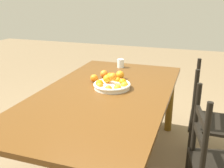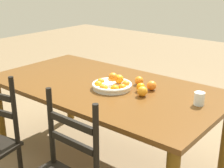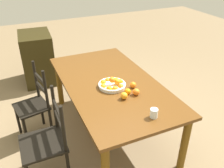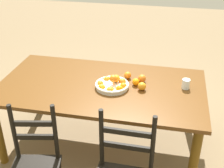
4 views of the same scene
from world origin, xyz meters
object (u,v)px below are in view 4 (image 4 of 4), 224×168
Objects in this scene: orange_loose_1 at (142,86)px; orange_loose_3 at (142,78)px; orange_loose_0 at (128,75)px; orange_loose_2 at (136,82)px; dining_table at (101,93)px; fruit_bowl at (112,85)px; drinking_glass at (186,84)px.

orange_loose_1 is 1.03× the size of orange_loose_3.
orange_loose_2 is at bearing 129.26° from orange_loose_0.
orange_loose_1 is at bearing 177.97° from dining_table.
orange_loose_0 is at bearing -15.77° from orange_loose_3.
orange_loose_0 is (-0.23, -0.19, 0.13)m from dining_table.
dining_table is 0.18m from fruit_bowl.
fruit_bowl reaches higher than orange_loose_3.
drinking_glass is (-0.43, 0.04, 0.01)m from orange_loose_3.
orange_loose_1 is at bearing 131.17° from orange_loose_2.
dining_table is 0.33m from orange_loose_0.
fruit_bowl is at bearing 62.42° from orange_loose_0.
orange_loose_3 is 0.43m from drinking_glass.
drinking_glass is at bearing -175.28° from orange_loose_2.
orange_loose_1 is at bearing 96.55° from orange_loose_3.
orange_loose_1 is 0.11m from orange_loose_2.
dining_table is at bearing 11.14° from orange_loose_2.
orange_loose_2 is 0.10m from orange_loose_3.
orange_loose_0 is at bearing -117.58° from fruit_bowl.
dining_table is at bearing 20.79° from orange_loose_3.
orange_loose_1 reaches higher than dining_table.
drinking_glass is at bearing 171.74° from orange_loose_0.
fruit_bowl reaches higher than drinking_glass.
orange_loose_0 is 0.59m from drinking_glass.
orange_loose_3 is (-0.27, -0.17, 0.01)m from fruit_bowl.
fruit_bowl reaches higher than orange_loose_1.
orange_loose_0 is 0.77× the size of drinking_glass.
drinking_glass reaches higher than orange_loose_2.
dining_table is at bearing 39.15° from orange_loose_0.
dining_table is 0.83m from drinking_glass.
orange_loose_1 reaches higher than orange_loose_3.
fruit_bowl reaches higher than dining_table.
drinking_glass is at bearing -172.62° from dining_table.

